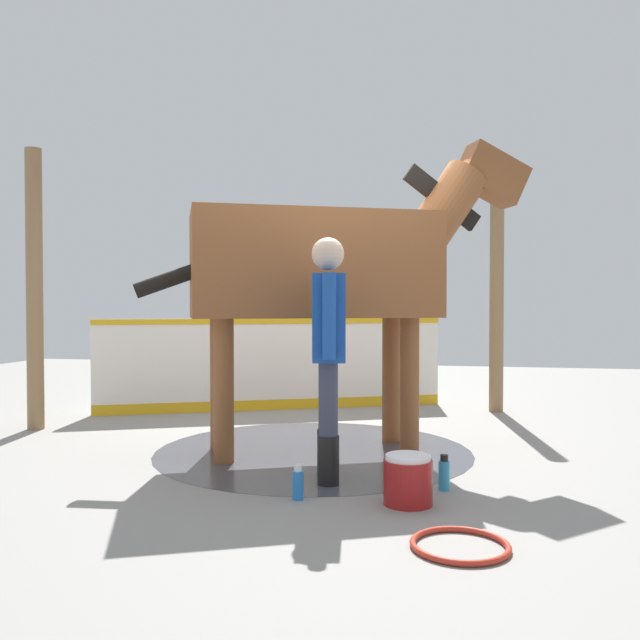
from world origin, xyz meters
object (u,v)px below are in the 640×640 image
handler (328,340)px  bottle_shampoo (444,474)px  wash_bucket (408,480)px  bottle_spray (298,484)px  hose_coil (460,545)px  horse (328,266)px

handler → bottle_shampoo: (-0.80, 0.09, -0.87)m
wash_bucket → bottle_shampoo: bearing=-121.7°
handler → bottle_shampoo: 1.19m
handler → bottle_spray: 1.01m
handler → hose_coil: (-0.89, 1.13, -0.96)m
handler → bottle_shampoo: handler is taller
horse → wash_bucket: size_ratio=10.41×
handler → bottle_spray: bearing=65.9°
bottle_shampoo → hose_coil: (-0.09, 1.04, -0.09)m
horse → handler: horse is taller
bottle_shampoo → bottle_spray: bottle_shampoo is taller
hose_coil → wash_bucket: bearing=-66.2°
handler → hose_coil: size_ratio=3.35×
bottle_shampoo → bottle_spray: (0.90, 0.39, -0.01)m
horse → hose_coil: size_ratio=6.28×
horse → handler: size_ratio=1.87×
horse → hose_coil: (-1.05, 2.06, -1.54)m
wash_bucket → bottle_spray: bearing=3.1°
horse → bottle_shampoo: 2.01m
wash_bucket → hose_coil: (-0.30, 0.69, -0.13)m
horse → wash_bucket: horse is taller
bottle_shampoo → hose_coil: bottle_shampoo is taller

